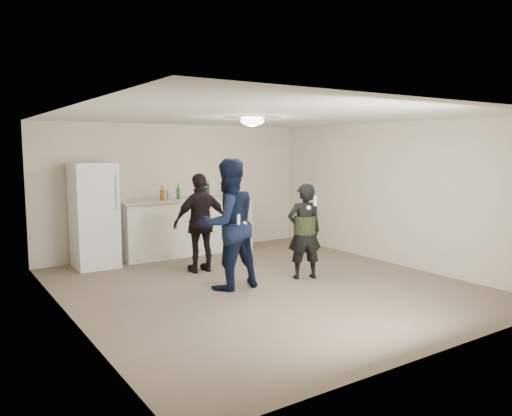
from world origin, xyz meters
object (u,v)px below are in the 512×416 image
man (228,224)px  counter (189,227)px  spectator (201,223)px  shaker (169,195)px  woman (304,231)px  fridge (94,215)px

man → counter: bearing=-104.2°
counter → spectator: size_ratio=1.59×
shaker → man: 2.49m
counter → woman: (0.71, -2.66, 0.23)m
fridge → shaker: 1.44m
shaker → spectator: size_ratio=0.10×
spectator → woman: bearing=134.5°
fridge → man: bearing=-62.7°
counter → woman: 2.76m
fridge → counter: bearing=2.2°
woman → spectator: (-1.15, 1.27, 0.07)m
man → woman: (1.28, -0.17, -0.20)m
counter → fridge: size_ratio=1.44×
shaker → spectator: 1.41m
woman → counter: bearing=-55.5°
shaker → woman: woman is taller
counter → spectator: spectator is taller
spectator → counter: bearing=-105.2°
counter → shaker: 0.77m
shaker → spectator: spectator is taller
man → spectator: man is taller
counter → man: (-0.57, -2.49, 0.42)m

